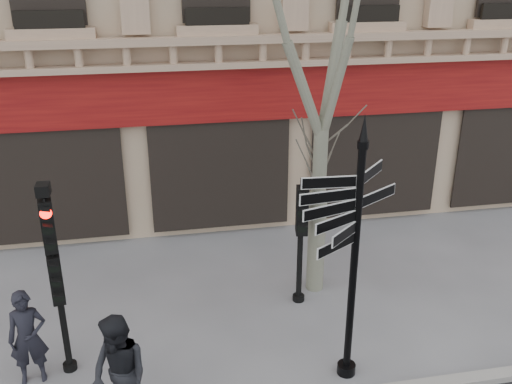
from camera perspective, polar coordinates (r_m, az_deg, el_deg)
ground at (r=10.54m, az=0.28°, el=-15.85°), size 80.00×80.00×0.00m
fingerpost at (r=8.66m, az=10.17°, el=-1.80°), size 2.44×2.44×4.51m
traffic_signal_main at (r=9.54m, az=-19.59°, el=-6.27°), size 0.42×0.33×3.41m
traffic_signal_secondary at (r=11.10m, az=4.51°, el=-3.09°), size 0.47×0.37×2.53m
pedestrian_a at (r=10.20m, az=-21.85°, el=-13.36°), size 0.66×0.47×1.68m
pedestrian_b at (r=8.83m, az=-13.47°, el=-17.43°), size 1.15×1.18×1.91m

